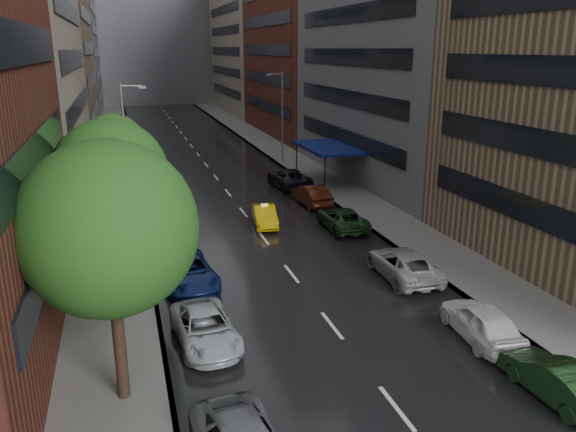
# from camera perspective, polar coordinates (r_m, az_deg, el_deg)

# --- Properties ---
(road) EXTENTS (14.00, 140.00, 0.01)m
(road) POSITION_cam_1_polar(r_m,az_deg,el_deg) (61.82, -8.86, 5.87)
(road) COLOR black
(road) RESTS_ON ground
(sidewalk_left) EXTENTS (4.00, 140.00, 0.15)m
(sidewalk_left) POSITION_cam_1_polar(r_m,az_deg,el_deg) (61.30, -17.25, 5.29)
(sidewalk_left) COLOR gray
(sidewalk_left) RESTS_ON ground
(sidewalk_right) EXTENTS (4.00, 140.00, 0.15)m
(sidewalk_right) POSITION_cam_1_polar(r_m,az_deg,el_deg) (63.60, -0.76, 6.43)
(sidewalk_right) COLOR gray
(sidewalk_right) RESTS_ON ground
(buildings_left) EXTENTS (8.00, 108.00, 38.00)m
(buildings_left) POSITION_cam_1_polar(r_m,az_deg,el_deg) (69.54, -23.65, 19.16)
(buildings_left) COLOR maroon
(buildings_left) RESTS_ON ground
(buildings_right) EXTENTS (8.05, 109.10, 36.00)m
(buildings_right) POSITION_cam_1_polar(r_m,az_deg,el_deg) (70.86, 2.58, 19.61)
(buildings_right) COLOR #937A5B
(buildings_right) RESTS_ON ground
(building_far) EXTENTS (40.00, 14.00, 32.00)m
(building_far) POSITION_cam_1_polar(r_m,az_deg,el_deg) (128.57, -13.64, 18.30)
(building_far) COLOR slate
(building_far) RESTS_ON ground
(tree_near) EXTENTS (5.55, 5.55, 8.85)m
(tree_near) POSITION_cam_1_polar(r_m,az_deg,el_deg) (18.10, -17.78, -1.30)
(tree_near) COLOR #382619
(tree_near) RESTS_ON ground
(tree_mid) EXTENTS (5.27, 5.27, 8.39)m
(tree_mid) POSITION_cam_1_polar(r_m,az_deg,el_deg) (27.25, -17.52, 3.92)
(tree_mid) COLOR #382619
(tree_mid) RESTS_ON ground
(tree_far) EXTENTS (4.46, 4.46, 7.11)m
(tree_far) POSITION_cam_1_polar(r_m,az_deg,el_deg) (41.27, -17.30, 6.82)
(tree_far) COLOR #382619
(tree_far) RESTS_ON ground
(taxi) EXTENTS (1.93, 4.21, 1.34)m
(taxi) POSITION_cam_1_polar(r_m,az_deg,el_deg) (37.46, -2.39, 0.03)
(taxi) COLOR #DEAE0B
(taxi) RESTS_ON ground
(parked_cars_left) EXTENTS (2.98, 35.84, 1.49)m
(parked_cars_left) POSITION_cam_1_polar(r_m,az_deg,el_deg) (30.26, -10.61, -4.28)
(parked_cars_left) COLOR slate
(parked_cars_left) RESTS_ON ground
(parked_cars_right) EXTENTS (2.90, 36.57, 1.57)m
(parked_cars_right) POSITION_cam_1_polar(r_m,az_deg,el_deg) (35.25, 6.60, -1.01)
(parked_cars_right) COLOR #193719
(parked_cars_right) RESTS_ON ground
(street_lamp_left) EXTENTS (1.74, 0.22, 9.00)m
(street_lamp_left) POSITION_cam_1_polar(r_m,az_deg,el_deg) (40.76, -16.06, 6.85)
(street_lamp_left) COLOR gray
(street_lamp_left) RESTS_ON sidewalk_left
(street_lamp_right) EXTENTS (1.74, 0.22, 9.00)m
(street_lamp_right) POSITION_cam_1_polar(r_m,az_deg,el_deg) (57.79, -0.66, 10.22)
(street_lamp_right) COLOR gray
(street_lamp_right) RESTS_ON sidewalk_right
(awning) EXTENTS (4.00, 8.00, 3.12)m
(awning) POSITION_cam_1_polar(r_m,az_deg,el_deg) (49.01, 4.01, 6.94)
(awning) COLOR navy
(awning) RESTS_ON sidewalk_right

